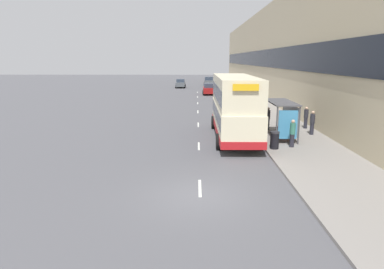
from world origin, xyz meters
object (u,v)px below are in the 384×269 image
pedestrian_3 (261,121)px  pedestrian_at_shelter (306,117)px  car_0 (181,83)px  car_2 (209,81)px  bus_shelter (285,113)px  double_decker_bus_near (235,106)px  pedestrian_4 (268,118)px  litter_bin (275,140)px  pedestrian_2 (312,122)px  pedestrian_1 (292,133)px  car_1 (209,89)px

pedestrian_3 → pedestrian_at_shelter: bearing=19.4°
car_0 → car_2: bearing=-137.3°
bus_shelter → car_2: size_ratio=1.03×
double_decker_bus_near → pedestrian_4: (2.82, 2.36, -1.26)m
double_decker_bus_near → car_0: 43.91m
litter_bin → double_decker_bus_near: bearing=121.8°
double_decker_bus_near → pedestrian_4: size_ratio=5.86×
car_0 → car_2: car_2 is taller
double_decker_bus_near → pedestrian_2: 5.81m
pedestrian_3 → pedestrian_1: bearing=-76.2°
car_0 → pedestrian_1: (8.97, -46.44, 0.18)m
car_1 → pedestrian_at_shelter: size_ratio=2.33×
car_2 → pedestrian_3: car_2 is taller
car_0 → pedestrian_at_shelter: size_ratio=2.58×
pedestrian_2 → pedestrian_4: bearing=148.8°
pedestrian_at_shelter → pedestrian_3: 3.99m
pedestrian_4 → litter_bin: size_ratio=1.64×
car_1 → litter_bin: 33.58m
pedestrian_3 → pedestrian_4: pedestrian_4 is taller
pedestrian_at_shelter → double_decker_bus_near: bearing=-153.6°
bus_shelter → pedestrian_2: (2.33, 1.23, -0.86)m
pedestrian_1 → pedestrian_3: pedestrian_1 is taller
pedestrian_2 → pedestrian_4: pedestrian_4 is taller
pedestrian_3 → pedestrian_4: (0.69, 0.76, 0.05)m
bus_shelter → double_decker_bus_near: (-3.30, 0.57, 0.41)m
pedestrian_at_shelter → pedestrian_2: bearing=-96.5°
car_1 → pedestrian_at_shelter: pedestrian_at_shelter is taller
pedestrian_at_shelter → pedestrian_4: (-3.07, -0.57, 0.02)m
pedestrian_2 → pedestrian_4: (-2.81, 1.71, 0.01)m
car_0 → pedestrian_4: pedestrian_4 is taller
car_2 → pedestrian_2: (5.67, -48.11, 0.11)m
bus_shelter → car_2: bus_shelter is taller
bus_shelter → pedestrian_2: size_ratio=2.46×
double_decker_bus_near → litter_bin: double_decker_bus_near is taller
double_decker_bus_near → litter_bin: 4.26m
pedestrian_at_shelter → pedestrian_2: pedestrian_2 is taller
pedestrian_1 → pedestrian_3: size_ratio=1.05×
double_decker_bus_near → litter_bin: size_ratio=9.63×
car_2 → litter_bin: 52.16m
car_0 → bus_shelter: bearing=101.6°
car_1 → pedestrian_4: size_ratio=2.28×
pedestrian_3 → car_2: bearing=92.6°
pedestrian_2 → pedestrian_3: (-3.50, 0.95, -0.04)m
double_decker_bus_near → car_2: (-0.04, 48.77, -1.38)m
pedestrian_2 → litter_bin: (-3.55, -4.01, -0.34)m
litter_bin → car_1: bearing=94.7°
car_1 → pedestrian_4: (3.49, -27.76, 0.14)m
pedestrian_1 → pedestrian_3: 4.67m
bus_shelter → litter_bin: (-1.22, -2.78, -1.21)m
pedestrian_1 → car_2: bearing=93.6°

